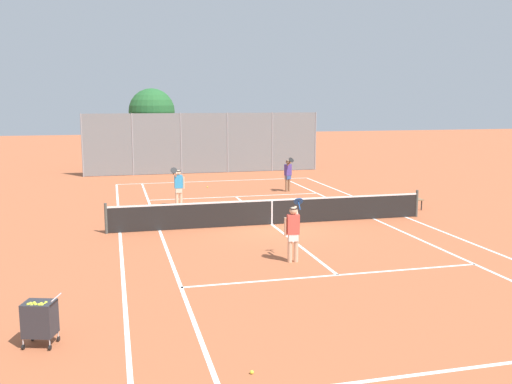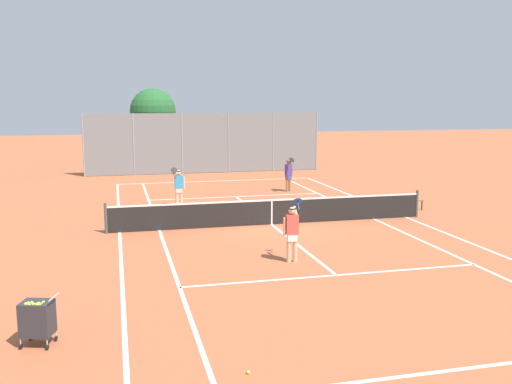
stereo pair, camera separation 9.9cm
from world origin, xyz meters
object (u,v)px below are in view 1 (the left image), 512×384
(player_far_right, at_px, (288,173))
(courtside_bench, at_px, (411,198))
(loose_tennis_ball_2, at_px, (252,372))
(ball_cart, at_px, (40,318))
(tennis_net, at_px, (272,211))
(player_near_side, at_px, (293,230))
(tree_behind_left, at_px, (152,113))
(player_far_left, at_px, (179,186))
(loose_tennis_ball_1, at_px, (207,187))

(player_far_right, xyz_separation_m, courtside_bench, (3.83, -5.50, -0.52))
(loose_tennis_ball_2, distance_m, courtside_bench, 16.57)
(ball_cart, bearing_deg, tennis_net, 52.16)
(player_near_side, bearing_deg, loose_tennis_ball_2, -113.58)
(tennis_net, bearing_deg, courtside_bench, 15.12)
(ball_cart, relative_size, tree_behind_left, 0.18)
(courtside_bench, bearing_deg, tennis_net, -164.88)
(ball_cart, height_order, player_far_right, player_far_right)
(player_far_left, distance_m, courtside_bench, 10.04)
(player_near_side, bearing_deg, ball_cart, -146.34)
(player_near_side, xyz_separation_m, courtside_bench, (7.50, 6.73, -0.52))
(ball_cart, relative_size, player_far_right, 0.54)
(player_near_side, relative_size, courtside_bench, 1.18)
(ball_cart, relative_size, player_far_left, 0.54)
(player_far_right, bearing_deg, loose_tennis_ball_2, -109.11)
(ball_cart, relative_size, player_near_side, 0.54)
(loose_tennis_ball_1, bearing_deg, ball_cart, -108.47)
(tennis_net, distance_m, player_near_side, 4.98)
(player_far_right, bearing_deg, player_near_side, -106.71)
(tennis_net, relative_size, ball_cart, 12.47)
(tennis_net, bearing_deg, ball_cart, -127.84)
(ball_cart, distance_m, player_far_right, 19.24)
(ball_cart, height_order, tree_behind_left, tree_behind_left)
(tennis_net, height_order, player_far_left, player_far_left)
(tennis_net, relative_size, player_far_right, 6.76)
(tennis_net, height_order, courtside_bench, tennis_net)
(player_far_left, bearing_deg, tennis_net, -56.50)
(tree_behind_left, bearing_deg, player_far_left, -89.62)
(player_near_side, relative_size, loose_tennis_ball_2, 26.88)
(player_near_side, bearing_deg, courtside_bench, 41.88)
(ball_cart, height_order, loose_tennis_ball_1, ball_cart)
(player_near_side, height_order, loose_tennis_ball_2, player_near_side)
(player_far_left, relative_size, loose_tennis_ball_2, 26.88)
(ball_cart, xyz_separation_m, player_near_side, (6.32, 4.21, 0.39))
(tree_behind_left, bearing_deg, ball_cart, -98.43)
(courtside_bench, relative_size, tree_behind_left, 0.28)
(player_far_left, bearing_deg, loose_tennis_ball_2, -92.08)
(loose_tennis_ball_1, distance_m, courtside_bench, 10.83)
(tree_behind_left, bearing_deg, loose_tennis_ball_1, -75.96)
(player_near_side, distance_m, player_far_left, 9.59)
(player_far_left, bearing_deg, player_far_right, 26.26)
(tennis_net, bearing_deg, player_near_side, -98.82)
(ball_cart, relative_size, loose_tennis_ball_1, 14.58)
(player_far_right, bearing_deg, courtside_bench, -55.12)
(player_near_side, distance_m, courtside_bench, 10.09)
(tree_behind_left, bearing_deg, player_far_right, -61.46)
(player_far_right, distance_m, loose_tennis_ball_1, 4.45)
(player_near_side, bearing_deg, player_far_right, 73.29)
(player_far_right, relative_size, loose_tennis_ball_2, 26.88)
(courtside_bench, distance_m, tree_behind_left, 19.40)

